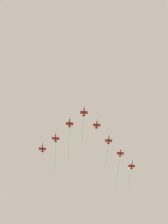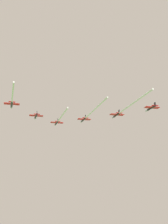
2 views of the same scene
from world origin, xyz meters
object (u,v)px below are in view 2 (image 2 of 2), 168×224
at_px(jet_starboard_inner, 90,114).
at_px(jet_port_trail, 151,108).
at_px(jet_lead, 59,119).
at_px(jet_starboard_outer, 126,108).
at_px(jet_port_inner, 36,116).
at_px(jet_port_outer, 12,99).

relative_size(jet_starboard_inner, jet_port_trail, 4.37).
height_order(jet_lead, jet_starboard_outer, jet_lead).
relative_size(jet_port_inner, jet_starboard_inner, 0.23).
distance_m(jet_starboard_inner, jet_port_outer, 42.23).
distance_m(jet_lead, jet_port_inner, 13.87).
distance_m(jet_lead, jet_starboard_inner, 20.98).
height_order(jet_starboard_inner, jet_port_trail, jet_port_trail).
bearing_deg(jet_port_trail, jet_starboard_inner, 147.40).
bearing_deg(jet_lead, jet_port_outer, -133.73).
xyz_separation_m(jet_port_inner, jet_port_trail, (-43.72, -43.58, 0.11)).
distance_m(jet_port_inner, jet_starboard_outer, 49.98).
xyz_separation_m(jet_starboard_inner, jet_port_trail, (-23.99, -21.18, 0.41)).
relative_size(jet_lead, jet_port_outer, 1.07).
bearing_deg(jet_port_inner, jet_starboard_outer, -35.97).
distance_m(jet_starboard_inner, jet_port_trail, 32.00).
bearing_deg(jet_port_trail, jet_starboard_outer, 177.04).
distance_m(jet_port_inner, jet_port_trail, 61.73).
relative_size(jet_port_inner, jet_port_outer, 0.30).
relative_size(jet_starboard_inner, jet_starboard_outer, 1.01).
relative_size(jet_starboard_outer, jet_port_trail, 4.33).
height_order(jet_lead, jet_starboard_inner, jet_lead).
bearing_deg(jet_starboard_inner, jet_lead, 129.98).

